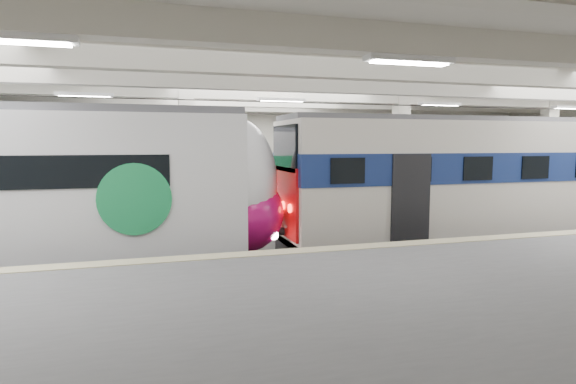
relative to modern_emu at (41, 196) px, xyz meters
name	(u,v)px	position (x,y,z in m)	size (l,w,h in m)	color
station_hall	(321,154)	(6.92, -1.74, 1.05)	(36.00, 24.00, 5.75)	black
modern_emu	(41,196)	(0.00, 0.00, 0.00)	(13.86, 2.86, 4.47)	white
older_rer	(474,181)	(12.96, 0.00, 0.09)	(13.17, 2.91, 4.36)	beige
far_train	(52,182)	(-0.67, 5.50, -0.06)	(12.84, 2.78, 4.14)	white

